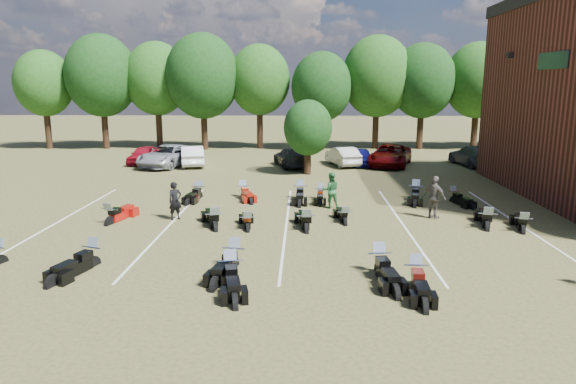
{
  "coord_description": "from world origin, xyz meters",
  "views": [
    {
      "loc": [
        -2.3,
        -18.33,
        5.91
      ],
      "look_at": [
        -2.96,
        4.0,
        1.2
      ],
      "focal_mm": 32.0,
      "sensor_mm": 36.0,
      "label": 1
    }
  ],
  "objects_px": {
    "person_green": "(331,190)",
    "motorcycle_14": "(197,197)",
    "motorcycle_0": "(0,264)",
    "person_black": "(175,201)",
    "person_grey": "(435,197)",
    "car_4": "(362,157)",
    "motorcycle_3": "(231,282)",
    "motorcycle_7": "(110,224)",
    "car_0": "(144,155)"
  },
  "relations": [
    {
      "from": "car_4",
      "to": "person_black",
      "type": "height_order",
      "value": "person_black"
    },
    {
      "from": "person_green",
      "to": "motorcycle_0",
      "type": "distance_m",
      "value": 14.22
    },
    {
      "from": "motorcycle_7",
      "to": "motorcycle_0",
      "type": "bearing_deg",
      "value": 82.62
    },
    {
      "from": "car_4",
      "to": "motorcycle_3",
      "type": "relative_size",
      "value": 1.5
    },
    {
      "from": "motorcycle_3",
      "to": "motorcycle_14",
      "type": "relative_size",
      "value": 1.22
    },
    {
      "from": "car_4",
      "to": "motorcycle_0",
      "type": "bearing_deg",
      "value": -122.94
    },
    {
      "from": "car_0",
      "to": "person_green",
      "type": "bearing_deg",
      "value": -41.64
    },
    {
      "from": "person_green",
      "to": "motorcycle_14",
      "type": "bearing_deg",
      "value": -23.33
    },
    {
      "from": "motorcycle_0",
      "to": "motorcycle_7",
      "type": "relative_size",
      "value": 0.88
    },
    {
      "from": "motorcycle_3",
      "to": "motorcycle_14",
      "type": "bearing_deg",
      "value": 94.7
    },
    {
      "from": "car_0",
      "to": "person_green",
      "type": "relative_size",
      "value": 2.25
    },
    {
      "from": "motorcycle_7",
      "to": "motorcycle_14",
      "type": "distance_m",
      "value": 6.16
    },
    {
      "from": "car_0",
      "to": "motorcycle_14",
      "type": "height_order",
      "value": "car_0"
    },
    {
      "from": "motorcycle_7",
      "to": "person_black",
      "type": "bearing_deg",
      "value": -148.28
    },
    {
      "from": "person_green",
      "to": "person_grey",
      "type": "bearing_deg",
      "value": 152.34
    },
    {
      "from": "person_black",
      "to": "person_grey",
      "type": "distance_m",
      "value": 11.54
    },
    {
      "from": "motorcycle_3",
      "to": "motorcycle_14",
      "type": "distance_m",
      "value": 12.44
    },
    {
      "from": "car_0",
      "to": "motorcycle_14",
      "type": "relative_size",
      "value": 1.94
    },
    {
      "from": "person_green",
      "to": "person_black",
      "type": "bearing_deg",
      "value": 13.78
    },
    {
      "from": "person_green",
      "to": "motorcycle_7",
      "type": "relative_size",
      "value": 0.72
    },
    {
      "from": "person_black",
      "to": "motorcycle_3",
      "type": "relative_size",
      "value": 0.69
    },
    {
      "from": "motorcycle_0",
      "to": "motorcycle_3",
      "type": "distance_m",
      "value": 8.11
    },
    {
      "from": "person_black",
      "to": "person_grey",
      "type": "height_order",
      "value": "person_grey"
    },
    {
      "from": "car_0",
      "to": "person_grey",
      "type": "bearing_deg",
      "value": -36.94
    },
    {
      "from": "person_black",
      "to": "motorcycle_7",
      "type": "xyz_separation_m",
      "value": [
        -2.63,
        -0.87,
        -0.85
      ]
    },
    {
      "from": "car_4",
      "to": "motorcycle_7",
      "type": "relative_size",
      "value": 1.54
    },
    {
      "from": "person_green",
      "to": "motorcycle_0",
      "type": "height_order",
      "value": "person_green"
    },
    {
      "from": "person_grey",
      "to": "motorcycle_14",
      "type": "xyz_separation_m",
      "value": [
        -11.54,
        4.13,
        -0.96
      ]
    },
    {
      "from": "person_grey",
      "to": "motorcycle_0",
      "type": "xyz_separation_m",
      "value": [
        -16.05,
        -6.44,
        -0.96
      ]
    },
    {
      "from": "car_0",
      "to": "person_black",
      "type": "bearing_deg",
      "value": -64.38
    },
    {
      "from": "motorcycle_14",
      "to": "person_green",
      "type": "bearing_deg",
      "value": -19.79
    },
    {
      "from": "motorcycle_0",
      "to": "motorcycle_14",
      "type": "bearing_deg",
      "value": 86.32
    },
    {
      "from": "motorcycle_0",
      "to": "person_black",
      "type": "bearing_deg",
      "value": 71.78
    },
    {
      "from": "motorcycle_14",
      "to": "car_0",
      "type": "bearing_deg",
      "value": 117.23
    },
    {
      "from": "person_grey",
      "to": "motorcycle_7",
      "type": "bearing_deg",
      "value": 54.83
    },
    {
      "from": "motorcycle_7",
      "to": "motorcycle_14",
      "type": "xyz_separation_m",
      "value": [
        2.62,
        5.57,
        0.0
      ]
    },
    {
      "from": "car_4",
      "to": "motorcycle_14",
      "type": "xyz_separation_m",
      "value": [
        -9.98,
        -11.05,
        -0.63
      ]
    },
    {
      "from": "person_green",
      "to": "motorcycle_7",
      "type": "xyz_separation_m",
      "value": [
        -9.63,
        -3.3,
        -0.87
      ]
    },
    {
      "from": "person_black",
      "to": "person_grey",
      "type": "xyz_separation_m",
      "value": [
        11.52,
        0.57,
        0.11
      ]
    },
    {
      "from": "car_0",
      "to": "person_green",
      "type": "distance_m",
      "value": 19.14
    },
    {
      "from": "motorcycle_3",
      "to": "motorcycle_7",
      "type": "height_order",
      "value": "motorcycle_3"
    },
    {
      "from": "car_4",
      "to": "person_green",
      "type": "distance_m",
      "value": 13.65
    },
    {
      "from": "car_0",
      "to": "person_black",
      "type": "xyz_separation_m",
      "value": [
        6.37,
        -16.13,
        0.18
      ]
    },
    {
      "from": "car_4",
      "to": "motorcycle_0",
      "type": "xyz_separation_m",
      "value": [
        -14.49,
        -21.61,
        -0.63
      ]
    },
    {
      "from": "person_black",
      "to": "motorcycle_14",
      "type": "bearing_deg",
      "value": 49.31
    },
    {
      "from": "car_0",
      "to": "person_black",
      "type": "height_order",
      "value": "person_black"
    },
    {
      "from": "car_0",
      "to": "person_black",
      "type": "relative_size",
      "value": 2.31
    },
    {
      "from": "motorcycle_3",
      "to": "motorcycle_7",
      "type": "distance_m",
      "value": 8.82
    },
    {
      "from": "car_0",
      "to": "motorcycle_14",
      "type": "distance_m",
      "value": 13.09
    },
    {
      "from": "car_0",
      "to": "person_grey",
      "type": "xyz_separation_m",
      "value": [
        17.89,
        -15.56,
        0.29
      ]
    }
  ]
}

